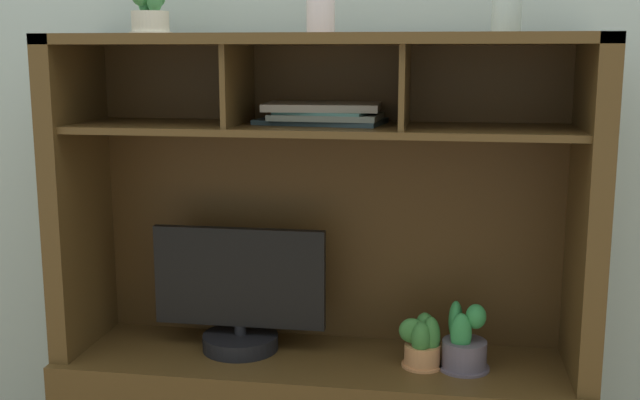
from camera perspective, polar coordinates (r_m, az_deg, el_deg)
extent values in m
cube|color=#A7B9B0|center=(2.51, 0.95, 10.90)|extent=(6.00, 0.02, 2.80)
cube|color=#4A3417|center=(2.53, -17.14, 0.45)|extent=(0.06, 0.39, 0.96)
cube|color=#4A3417|center=(2.31, 18.88, -0.62)|extent=(0.06, 0.39, 0.96)
cube|color=#3E2811|center=(2.48, 0.67, 0.37)|extent=(1.51, 0.02, 0.93)
cube|color=#4A3417|center=(2.26, 0.00, 11.61)|extent=(1.57, 0.39, 0.03)
cube|color=#4A3417|center=(2.27, 0.00, 5.20)|extent=(1.45, 0.35, 0.02)
cube|color=#4A3417|center=(2.32, -5.99, 8.33)|extent=(0.02, 0.33, 0.23)
cube|color=#4A3417|center=(2.24, 6.20, 8.25)|extent=(0.02, 0.33, 0.23)
cylinder|color=black|center=(2.49, -5.81, -10.21)|extent=(0.23, 0.23, 0.05)
cylinder|color=black|center=(2.48, -5.82, -9.37)|extent=(0.04, 0.04, 0.03)
cube|color=black|center=(2.43, -5.90, -5.61)|extent=(0.53, 0.03, 0.31)
cube|color=black|center=(2.41, -6.00, -5.72)|extent=(0.50, 0.00, 0.28)
cylinder|color=#BB7C4A|center=(2.37, 7.45, -11.14)|extent=(0.11, 0.11, 0.07)
cylinder|color=#BB7C4A|center=(2.38, 7.43, -11.80)|extent=(0.12, 0.12, 0.01)
ellipsoid|color=#326C2E|center=(2.35, 8.02, -9.84)|extent=(0.06, 0.06, 0.12)
ellipsoid|color=#326C2E|center=(2.36, 7.63, -9.30)|extent=(0.06, 0.06, 0.10)
ellipsoid|color=#326C2E|center=(2.34, 6.71, -9.42)|extent=(0.08, 0.04, 0.08)
ellipsoid|color=#326C2E|center=(2.33, 7.35, -9.92)|extent=(0.06, 0.06, 0.10)
cylinder|color=#544C57|center=(2.37, 10.44, -11.01)|extent=(0.13, 0.13, 0.09)
cylinder|color=#544C57|center=(2.38, 10.41, -11.88)|extent=(0.15, 0.15, 0.01)
ellipsoid|color=#2B7C3C|center=(2.32, 11.27, -8.31)|extent=(0.06, 0.06, 0.07)
ellipsoid|color=#2B7C3C|center=(2.37, 9.84, -8.62)|extent=(0.04, 0.08, 0.12)
ellipsoid|color=#2B7C3C|center=(2.32, 10.22, -9.54)|extent=(0.06, 0.04, 0.12)
cube|color=#28393E|center=(2.32, 0.07, 5.75)|extent=(0.39, 0.25, 0.01)
cube|color=slate|center=(2.31, 0.48, 6.10)|extent=(0.32, 0.22, 0.02)
cube|color=#48796F|center=(2.31, 0.29, 6.42)|extent=(0.28, 0.22, 0.01)
cube|color=gray|center=(2.32, 0.17, 6.81)|extent=(0.34, 0.22, 0.02)
cylinder|color=#ACBDB0|center=(2.22, 13.43, 13.41)|extent=(0.08, 0.08, 0.13)
cylinder|color=beige|center=(2.42, -12.23, 12.48)|extent=(0.11, 0.11, 0.07)
cylinder|color=beige|center=(2.42, -12.20, 11.77)|extent=(0.13, 0.13, 0.01)
ellipsoid|color=#459550|center=(2.43, -12.55, 13.91)|extent=(0.04, 0.06, 0.08)
cylinder|color=silver|center=(2.28, 0.05, 13.49)|extent=(0.08, 0.08, 0.12)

